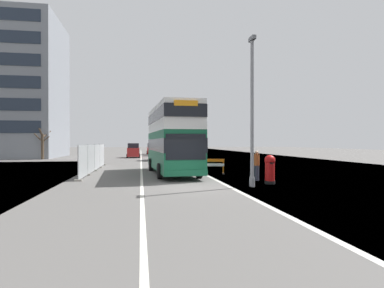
# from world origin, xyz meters

# --- Properties ---
(ground) EXTENTS (140.00, 280.00, 0.10)m
(ground) POSITION_xyz_m (0.54, 0.08, -0.05)
(ground) COLOR #565451
(double_decker_bus) EXTENTS (3.28, 10.80, 4.90)m
(double_decker_bus) POSITION_xyz_m (-0.27, 7.27, 2.61)
(double_decker_bus) COLOR #145638
(double_decker_bus) RESTS_ON ground
(lamppost_foreground) EXTENTS (0.29, 0.70, 7.82)m
(lamppost_foreground) POSITION_xyz_m (3.20, -0.34, 3.68)
(lamppost_foreground) COLOR gray
(lamppost_foreground) RESTS_ON ground
(red_pillar_postbox) EXTENTS (0.60, 0.60, 1.61)m
(red_pillar_postbox) POSITION_xyz_m (4.55, 0.55, 0.89)
(red_pillar_postbox) COLOR black
(red_pillar_postbox) RESTS_ON ground
(roadworks_barrier) EXTENTS (1.63, 0.69, 1.10)m
(roadworks_barrier) POSITION_xyz_m (2.68, 6.46, 0.68)
(roadworks_barrier) COLOR orange
(roadworks_barrier) RESTS_ON ground
(construction_site_fence) EXTENTS (0.44, 13.80, 2.17)m
(construction_site_fence) POSITION_xyz_m (-6.21, 10.29, 1.04)
(construction_site_fence) COLOR #A8AAAD
(construction_site_fence) RESTS_ON ground
(car_oncoming_near) EXTENTS (1.91, 4.16, 2.19)m
(car_oncoming_near) POSITION_xyz_m (-0.61, 24.96, 1.02)
(car_oncoming_near) COLOR gray
(car_oncoming_near) RESTS_ON ground
(car_receding_mid) EXTENTS (1.96, 3.84, 2.16)m
(car_receding_mid) POSITION_xyz_m (-3.63, 33.28, 1.02)
(car_receding_mid) COLOR maroon
(car_receding_mid) RESTS_ON ground
(car_receding_far) EXTENTS (2.09, 3.86, 2.10)m
(car_receding_far) POSITION_xyz_m (-0.20, 39.60, 0.99)
(car_receding_far) COLOR maroon
(car_receding_far) RESTS_ON ground
(car_far_side) EXTENTS (1.93, 4.39, 2.12)m
(car_far_side) POSITION_xyz_m (-0.43, 46.67, 0.99)
(car_far_side) COLOR maroon
(car_far_side) RESTS_ON ground
(bare_tree_far_verge_near) EXTENTS (2.00, 2.76, 4.24)m
(bare_tree_far_verge_near) POSITION_xyz_m (-15.63, 29.84, 2.19)
(bare_tree_far_verge_near) COLOR #4C3D2D
(bare_tree_far_verge_near) RESTS_ON ground
(pedestrian_at_kerb) EXTENTS (0.34, 0.34, 1.81)m
(pedestrian_at_kerb) POSITION_xyz_m (4.42, 2.26, 0.91)
(pedestrian_at_kerb) COLOR #2D3342
(pedestrian_at_kerb) RESTS_ON ground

